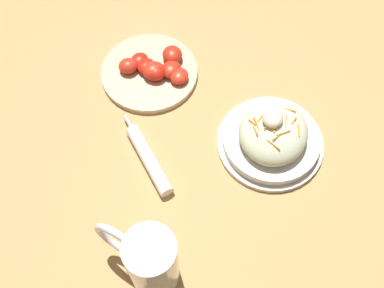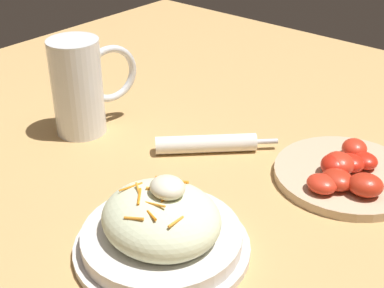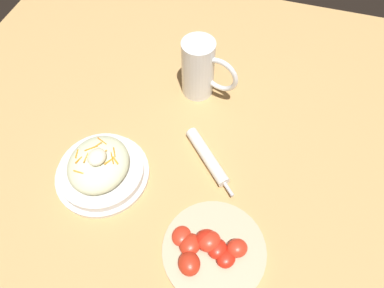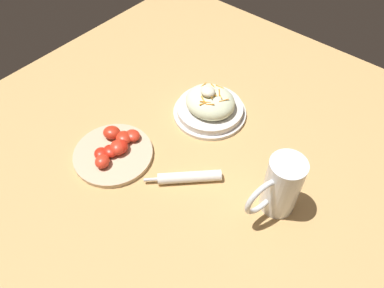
{
  "view_description": "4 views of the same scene",
  "coord_description": "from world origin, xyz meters",
  "px_view_note": "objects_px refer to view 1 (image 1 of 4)",
  "views": [
    {
      "loc": [
        -0.42,
        -0.14,
        0.86
      ],
      "look_at": [
        -0.01,
        -0.02,
        0.09
      ],
      "focal_mm": 44.15,
      "sensor_mm": 36.0,
      "label": 1
    },
    {
      "loc": [
        0.46,
        -0.54,
        0.46
      ],
      "look_at": [
        0.01,
        -0.02,
        0.07
      ],
      "focal_mm": 51.31,
      "sensor_mm": 36.0,
      "label": 2
    },
    {
      "loc": [
        0.4,
        0.16,
        0.74
      ],
      "look_at": [
        -0.02,
        0.03,
        0.06
      ],
      "focal_mm": 32.89,
      "sensor_mm": 36.0,
      "label": 3
    },
    {
      "loc": [
        -0.39,
        0.48,
        0.8
      ],
      "look_at": [
        0.0,
        0.02,
        0.08
      ],
      "focal_mm": 34.44,
      "sensor_mm": 36.0,
      "label": 4
    }
  ],
  "objects_px": {
    "salad_plate": "(272,136)",
    "napkin_roll": "(149,159)",
    "tomato_plate": "(152,70)",
    "beer_mug": "(151,262)"
  },
  "relations": [
    {
      "from": "tomato_plate",
      "to": "beer_mug",
      "type": "bearing_deg",
      "value": -160.97
    },
    {
      "from": "salad_plate",
      "to": "napkin_roll",
      "type": "xyz_separation_m",
      "value": [
        -0.11,
        0.23,
        -0.02
      ]
    },
    {
      "from": "salad_plate",
      "to": "napkin_roll",
      "type": "bearing_deg",
      "value": 115.93
    },
    {
      "from": "salad_plate",
      "to": "tomato_plate",
      "type": "relative_size",
      "value": 1.02
    },
    {
      "from": "salad_plate",
      "to": "beer_mug",
      "type": "xyz_separation_m",
      "value": [
        -0.32,
        0.15,
        0.04
      ]
    },
    {
      "from": "salad_plate",
      "to": "beer_mug",
      "type": "bearing_deg",
      "value": 155.69
    },
    {
      "from": "beer_mug",
      "to": "napkin_roll",
      "type": "bearing_deg",
      "value": 21.11
    },
    {
      "from": "napkin_roll",
      "to": "tomato_plate",
      "type": "height_order",
      "value": "tomato_plate"
    },
    {
      "from": "beer_mug",
      "to": "tomato_plate",
      "type": "bearing_deg",
      "value": 19.03
    },
    {
      "from": "napkin_roll",
      "to": "tomato_plate",
      "type": "bearing_deg",
      "value": 16.91
    }
  ]
}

